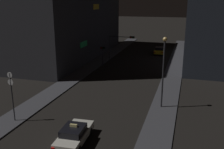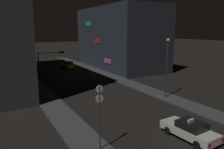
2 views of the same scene
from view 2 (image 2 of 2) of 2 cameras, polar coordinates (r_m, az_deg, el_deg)
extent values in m
cube|color=#424247|center=(34.97, -19.24, -2.69)|extent=(2.64, 62.02, 0.12)
cube|color=#424247|center=(39.29, -0.13, -0.54)|extent=(2.64, 62.02, 0.12)
cube|color=#26CC66|center=(33.79, -21.67, 2.87)|extent=(0.08, 2.80, 0.90)
cube|color=yellow|center=(39.62, -23.57, 12.12)|extent=(0.08, 2.80, 0.90)
cube|color=#282D38|center=(49.00, 1.89, 9.38)|extent=(10.60, 22.48, 12.92)
cube|color=#D859B2|center=(42.83, -1.15, 3.53)|extent=(0.08, 2.80, 0.90)
cube|color=red|center=(46.48, -3.82, 8.61)|extent=(0.08, 2.80, 0.90)
cube|color=#26CC66|center=(50.54, -6.14, 12.90)|extent=(0.08, 2.80, 0.90)
cube|color=silver|center=(18.40, 19.29, -13.62)|extent=(2.06, 4.50, 0.60)
cube|color=black|center=(18.07, 19.92, -12.23)|extent=(1.70, 2.07, 0.50)
cube|color=red|center=(16.67, 23.88, -16.32)|extent=(0.24, 0.07, 0.16)
cube|color=red|center=(17.84, 26.65, -14.69)|extent=(0.24, 0.07, 0.16)
cylinder|color=black|center=(18.74, 14.30, -13.84)|extent=(0.26, 0.65, 0.64)
cylinder|color=black|center=(19.86, 17.54, -12.54)|extent=(0.26, 0.65, 0.64)
cylinder|color=black|center=(17.23, 21.21, -16.66)|extent=(0.26, 0.65, 0.64)
cylinder|color=black|center=(18.44, 24.26, -14.99)|extent=(0.26, 0.65, 0.64)
cube|color=#F4E08C|center=(17.99, 19.74, -11.11)|extent=(0.57, 0.21, 0.20)
cube|color=yellow|center=(49.58, -11.35, 2.40)|extent=(1.98, 4.47, 0.60)
cube|color=black|center=(49.31, -11.29, 3.00)|extent=(1.66, 2.04, 0.50)
cube|color=red|center=(47.25, -11.26, 2.09)|extent=(0.24, 0.07, 0.16)
cube|color=red|center=(47.78, -9.58, 2.26)|extent=(0.24, 0.07, 0.16)
cylinder|color=black|center=(50.63, -12.73, 2.19)|extent=(0.25, 0.65, 0.64)
cylinder|color=black|center=(51.16, -11.03, 2.35)|extent=(0.25, 0.65, 0.64)
cylinder|color=black|center=(48.09, -11.66, 1.75)|extent=(0.25, 0.65, 0.64)
cylinder|color=black|center=(48.65, -9.89, 1.93)|extent=(0.25, 0.65, 0.64)
cylinder|color=#2D2D33|center=(39.16, -18.40, 2.19)|extent=(0.16, 0.16, 4.63)
cylinder|color=#2D2D33|center=(39.34, -15.68, 5.42)|extent=(4.06, 0.10, 0.10)
cube|color=black|center=(39.86, -12.84, 5.63)|extent=(0.80, 0.28, 0.32)
sphere|color=red|center=(39.63, -13.11, 5.59)|extent=(0.20, 0.20, 0.20)
sphere|color=#3F2D0C|center=(39.70, -12.76, 5.61)|extent=(0.20, 0.20, 0.20)
sphere|color=#0C3319|center=(39.77, -12.42, 5.64)|extent=(0.20, 0.20, 0.20)
cylinder|color=#2D2D33|center=(35.72, -17.17, 0.28)|extent=(0.16, 0.16, 3.23)
cube|color=black|center=(35.50, -17.30, 2.45)|extent=(0.80, 0.28, 0.32)
sphere|color=red|center=(35.28, -17.63, 2.38)|extent=(0.20, 0.20, 0.20)
sphere|color=#3F2D0C|center=(35.33, -17.24, 2.41)|extent=(0.20, 0.20, 0.20)
sphere|color=#0C3319|center=(35.38, -16.85, 2.45)|extent=(0.20, 0.20, 0.20)
cylinder|color=#2D2D33|center=(15.14, -3.21, -11.37)|extent=(0.10, 0.10, 4.45)
cylinder|color=white|center=(14.45, -3.27, -3.79)|extent=(0.51, 0.03, 0.51)
cylinder|color=white|center=(14.63, -3.24, -6.26)|extent=(0.55, 0.03, 0.55)
cylinder|color=#2D2D33|center=(27.27, 13.96, 1.10)|extent=(0.16, 0.16, 6.71)
sphere|color=#F9C666|center=(26.88, 14.33, 8.60)|extent=(0.43, 0.43, 0.43)
camera|label=1|loc=(21.70, 77.57, 9.43)|focal=42.05mm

